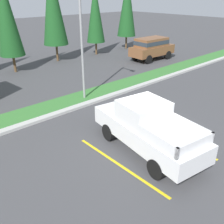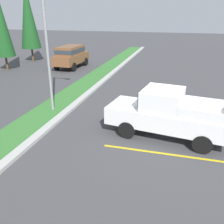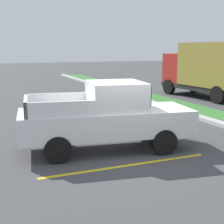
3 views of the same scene
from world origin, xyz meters
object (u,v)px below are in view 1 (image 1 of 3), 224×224
object	(u,v)px
cypress_tree_center	(6,15)
cypress_tree_right_inner	(53,3)
pickup_truck_main	(147,128)
cypress_tree_far_right	(127,5)
cypress_tree_rightmost	(95,12)
street_light	(83,32)
suv_distant	(152,47)

from	to	relation	value
cypress_tree_center	cypress_tree_right_inner	bearing A→B (deg)	10.57
pickup_truck_main	cypress_tree_far_right	world-z (taller)	cypress_tree_far_right
cypress_tree_rightmost	cypress_tree_far_right	xyz separation A→B (m)	(4.54, 0.07, 0.50)
cypress_tree_center	cypress_tree_rightmost	world-z (taller)	cypress_tree_center
street_light	cypress_tree_center	bearing A→B (deg)	95.08
cypress_tree_center	cypress_tree_right_inner	xyz separation A→B (m)	(4.54, 0.85, 0.67)
cypress_tree_rightmost	cypress_tree_far_right	distance (m)	4.57
cypress_tree_center	suv_distant	bearing A→B (deg)	-23.06
suv_distant	cypress_tree_center	xyz separation A→B (m)	(-11.54, 4.91, 3.22)
cypress_tree_far_right	cypress_tree_rightmost	bearing A→B (deg)	-179.11
cypress_tree_right_inner	cypress_tree_far_right	bearing A→B (deg)	-1.26
street_light	cypress_tree_right_inner	distance (m)	10.34
cypress_tree_center	cypress_tree_far_right	xyz separation A→B (m)	(13.63, 0.65, 0.24)
pickup_truck_main	cypress_tree_far_right	bearing A→B (deg)	47.24
cypress_tree_center	pickup_truck_main	bearing A→B (deg)	-92.66
suv_distant	cypress_tree_center	bearing A→B (deg)	156.94
suv_distant	cypress_tree_right_inner	xyz separation A→B (m)	(-7.00, 5.76, 3.89)
pickup_truck_main	cypress_tree_rightmost	bearing A→B (deg)	57.61
suv_distant	cypress_tree_rightmost	world-z (taller)	cypress_tree_rightmost
cypress_tree_right_inner	cypress_tree_far_right	world-z (taller)	cypress_tree_right_inner
street_light	cypress_tree_rightmost	size ratio (longest dim) A/B	0.97
cypress_tree_center	cypress_tree_rightmost	xyz separation A→B (m)	(9.09, 0.58, -0.25)
pickup_truck_main	street_light	bearing A→B (deg)	76.55
pickup_truck_main	suv_distant	world-z (taller)	same
cypress_tree_center	cypress_tree_far_right	size ratio (longest dim) A/B	0.95
pickup_truck_main	cypress_tree_right_inner	distance (m)	17.03
cypress_tree_right_inner	cypress_tree_far_right	size ratio (longest dim) A/B	1.09
street_light	cypress_tree_center	distance (m)	8.76
cypress_tree_center	cypress_tree_rightmost	size ratio (longest dim) A/B	1.06
suv_distant	cypress_tree_rightmost	bearing A→B (deg)	114.03
cypress_tree_right_inner	cypress_tree_rightmost	bearing A→B (deg)	-3.40
cypress_tree_center	cypress_tree_rightmost	distance (m)	9.11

